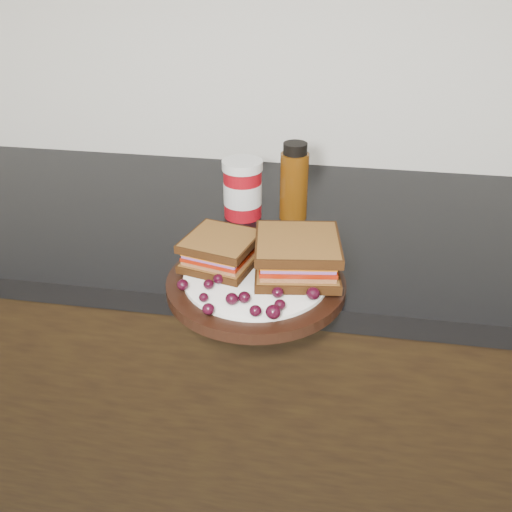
{
  "coord_description": "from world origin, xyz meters",
  "views": [
    {
      "loc": [
        0.25,
        0.7,
        1.39
      ],
      "look_at": [
        0.13,
        1.44,
        0.96
      ],
      "focal_mm": 40.0,
      "sensor_mm": 36.0,
      "label": 1
    }
  ],
  "objects_px": {
    "condiment_jar": "(243,189)",
    "sandwich_left": "(221,251)",
    "plate": "(256,284)",
    "oil_bottle": "(294,181)"
  },
  "relations": [
    {
      "from": "sandwich_left",
      "to": "condiment_jar",
      "type": "distance_m",
      "value": 0.23
    },
    {
      "from": "sandwich_left",
      "to": "condiment_jar",
      "type": "xyz_separation_m",
      "value": [
        -0.01,
        0.23,
        0.01
      ]
    },
    {
      "from": "oil_bottle",
      "to": "condiment_jar",
      "type": "bearing_deg",
      "value": -173.96
    },
    {
      "from": "condiment_jar",
      "to": "sandwich_left",
      "type": "bearing_deg",
      "value": -87.97
    },
    {
      "from": "condiment_jar",
      "to": "oil_bottle",
      "type": "distance_m",
      "value": 0.1
    },
    {
      "from": "sandwich_left",
      "to": "oil_bottle",
      "type": "xyz_separation_m",
      "value": [
        0.09,
        0.24,
        0.03
      ]
    },
    {
      "from": "plate",
      "to": "condiment_jar",
      "type": "relative_size",
      "value": 2.45
    },
    {
      "from": "sandwich_left",
      "to": "oil_bottle",
      "type": "relative_size",
      "value": 0.71
    },
    {
      "from": "condiment_jar",
      "to": "oil_bottle",
      "type": "xyz_separation_m",
      "value": [
        0.1,
        0.01,
        0.02
      ]
    },
    {
      "from": "plate",
      "to": "oil_bottle",
      "type": "bearing_deg",
      "value": 83.93
    }
  ]
}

